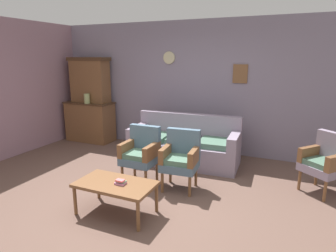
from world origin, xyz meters
The scene contains 11 objects.
ground_plane centered at (0.00, 0.00, 0.00)m, with size 7.68×7.68×0.00m, color brown.
wall_back_with_decor centered at (0.00, 2.63, 1.35)m, with size 6.40×0.09×2.70m.
side_cabinet centered at (-2.51, 2.25, 0.47)m, with size 1.16×0.55×0.93m.
cabinet_upper_hutch centered at (-2.51, 2.33, 1.45)m, with size 0.99×0.38×1.03m.
vase_on_cabinet centered at (-2.43, 2.08, 1.04)m, with size 0.13×0.13×0.23m, color #9CA669.
floral_couch centered at (0.08, 1.76, 0.33)m, with size 2.06×0.91×0.90m.
armchair_near_cabinet centered at (-0.25, 0.66, 0.50)m, with size 0.52×0.49×0.90m.
armchair_near_couch_end centered at (0.42, 0.69, 0.50)m, with size 0.56×0.53×0.90m.
wingback_chair_by_fireplace centered at (2.41, 1.41, 0.50)m, with size 0.71×0.71×0.90m.
coffee_table centered at (-0.06, -0.33, 0.38)m, with size 1.00×0.56×0.42m.
book_stack_on_table centered at (0.02, -0.34, 0.45)m, with size 0.13×0.10×0.06m.
Camera 1 is at (1.93, -3.17, 1.98)m, focal length 31.01 mm.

